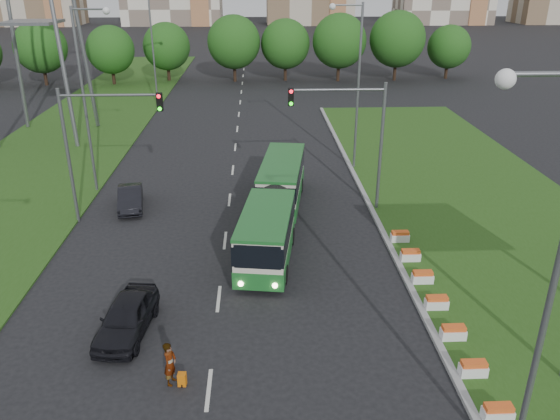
{
  "coord_description": "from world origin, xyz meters",
  "views": [
    {
      "loc": [
        -1.1,
        -21.53,
        13.75
      ],
      "look_at": [
        0.01,
        4.17,
        2.6
      ],
      "focal_mm": 35.0,
      "sensor_mm": 36.0,
      "label": 1
    }
  ],
  "objects_px": {
    "articulated_bus": "(274,203)",
    "pedestrian": "(170,364)",
    "car_left_far": "(130,198)",
    "traffic_mast_median": "(356,127)",
    "traffic_mast_left": "(94,135)",
    "shopping_trolley": "(182,379)",
    "car_left_near": "(127,317)"
  },
  "relations": [
    {
      "from": "traffic_mast_left",
      "to": "pedestrian",
      "type": "height_order",
      "value": "traffic_mast_left"
    },
    {
      "from": "traffic_mast_left",
      "to": "car_left_near",
      "type": "relative_size",
      "value": 1.79
    },
    {
      "from": "articulated_bus",
      "to": "shopping_trolley",
      "type": "height_order",
      "value": "articulated_bus"
    },
    {
      "from": "articulated_bus",
      "to": "pedestrian",
      "type": "height_order",
      "value": "articulated_bus"
    },
    {
      "from": "traffic_mast_median",
      "to": "pedestrian",
      "type": "distance_m",
      "value": 18.61
    },
    {
      "from": "shopping_trolley",
      "to": "traffic_mast_left",
      "type": "bearing_deg",
      "value": 117.99
    },
    {
      "from": "articulated_bus",
      "to": "shopping_trolley",
      "type": "distance_m",
      "value": 13.93
    },
    {
      "from": "articulated_bus",
      "to": "car_left_far",
      "type": "relative_size",
      "value": 3.7
    },
    {
      "from": "traffic_mast_left",
      "to": "shopping_trolley",
      "type": "height_order",
      "value": "traffic_mast_left"
    },
    {
      "from": "traffic_mast_median",
      "to": "car_left_far",
      "type": "relative_size",
      "value": 1.92
    },
    {
      "from": "traffic_mast_median",
      "to": "traffic_mast_left",
      "type": "xyz_separation_m",
      "value": [
        -15.16,
        -1.0,
        0.0
      ]
    },
    {
      "from": "pedestrian",
      "to": "shopping_trolley",
      "type": "xyz_separation_m",
      "value": [
        0.41,
        -0.14,
        -0.61
      ]
    },
    {
      "from": "traffic_mast_left",
      "to": "traffic_mast_median",
      "type": "bearing_deg",
      "value": 3.77
    },
    {
      "from": "traffic_mast_median",
      "to": "shopping_trolley",
      "type": "height_order",
      "value": "traffic_mast_median"
    },
    {
      "from": "articulated_bus",
      "to": "pedestrian",
      "type": "xyz_separation_m",
      "value": [
        -4.19,
        -13.21,
        -0.68
      ]
    },
    {
      "from": "traffic_mast_left",
      "to": "pedestrian",
      "type": "distance_m",
      "value": 16.39
    },
    {
      "from": "articulated_bus",
      "to": "traffic_mast_left",
      "type": "bearing_deg",
      "value": -179.42
    },
    {
      "from": "traffic_mast_left",
      "to": "shopping_trolley",
      "type": "distance_m",
      "value": 16.83
    },
    {
      "from": "car_left_far",
      "to": "traffic_mast_median",
      "type": "bearing_deg",
      "value": -13.8
    },
    {
      "from": "articulated_bus",
      "to": "car_left_near",
      "type": "xyz_separation_m",
      "value": [
        -6.42,
        -10.05,
        -0.79
      ]
    },
    {
      "from": "articulated_bus",
      "to": "traffic_mast_median",
      "type": "bearing_deg",
      "value": 33.63
    },
    {
      "from": "traffic_mast_median",
      "to": "traffic_mast_left",
      "type": "relative_size",
      "value": 1.0
    },
    {
      "from": "articulated_bus",
      "to": "pedestrian",
      "type": "relative_size",
      "value": 8.86
    },
    {
      "from": "car_left_near",
      "to": "pedestrian",
      "type": "bearing_deg",
      "value": -48.06
    },
    {
      "from": "articulated_bus",
      "to": "car_left_near",
      "type": "distance_m",
      "value": 11.95
    },
    {
      "from": "articulated_bus",
      "to": "shopping_trolley",
      "type": "relative_size",
      "value": 29.88
    },
    {
      "from": "articulated_bus",
      "to": "car_left_far",
      "type": "xyz_separation_m",
      "value": [
        -9.02,
        3.26,
        -0.86
      ]
    },
    {
      "from": "car_left_near",
      "to": "car_left_far",
      "type": "height_order",
      "value": "car_left_near"
    },
    {
      "from": "articulated_bus",
      "to": "pedestrian",
      "type": "bearing_deg",
      "value": -99.41
    },
    {
      "from": "car_left_near",
      "to": "shopping_trolley",
      "type": "height_order",
      "value": "car_left_near"
    },
    {
      "from": "car_left_near",
      "to": "traffic_mast_median",
      "type": "bearing_deg",
      "value": 54.22
    },
    {
      "from": "pedestrian",
      "to": "car_left_far",
      "type": "bearing_deg",
      "value": 31.3
    }
  ]
}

